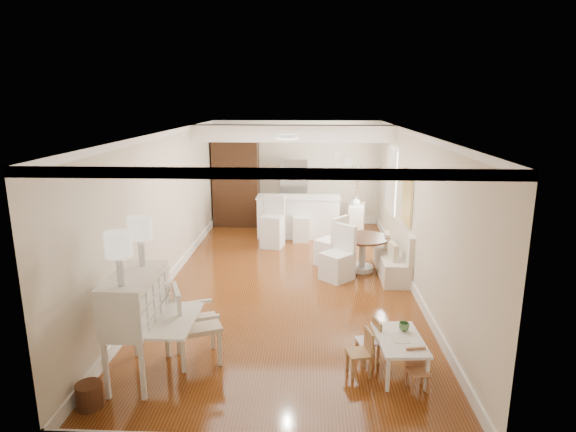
# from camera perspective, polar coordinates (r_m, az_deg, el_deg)

# --- Properties ---
(room) EXTENTS (9.00, 9.04, 2.82)m
(room) POSITION_cam_1_polar(r_m,az_deg,el_deg) (8.92, 0.42, 4.83)
(room) COLOR brown
(room) RESTS_ON ground
(secretary_bureau) EXTENTS (1.05, 1.08, 1.35)m
(secretary_bureau) POSITION_cam_1_polar(r_m,az_deg,el_deg) (6.27, -17.47, -12.37)
(secretary_bureau) COLOR white
(secretary_bureau) RESTS_ON ground
(gustavian_armchair) EXTENTS (0.79, 0.79, 1.05)m
(gustavian_armchair) POSITION_cam_1_polar(r_m,az_deg,el_deg) (6.51, -10.69, -12.38)
(gustavian_armchair) COLOR white
(gustavian_armchair) RESTS_ON ground
(wicker_basket) EXTENTS (0.36, 0.36, 0.29)m
(wicker_basket) POSITION_cam_1_polar(r_m,az_deg,el_deg) (6.14, -22.48, -19.07)
(wicker_basket) COLOR #532E1A
(wicker_basket) RESTS_ON ground
(kids_table) EXTENTS (0.62, 0.96, 0.46)m
(kids_table) POSITION_cam_1_polar(r_m,az_deg,el_deg) (6.44, 12.99, -15.75)
(kids_table) COLOR silver
(kids_table) RESTS_ON ground
(kids_chair_a) EXTENTS (0.34, 0.34, 0.59)m
(kids_chair_a) POSITION_cam_1_polar(r_m,az_deg,el_deg) (6.27, 8.42, -15.69)
(kids_chair_a) COLOR #A77C4C
(kids_chair_a) RESTS_ON ground
(kids_chair_b) EXTENTS (0.34, 0.34, 0.58)m
(kids_chair_b) POSITION_cam_1_polar(r_m,az_deg,el_deg) (6.58, 9.43, -14.34)
(kids_chair_b) COLOR #9B7246
(kids_chair_b) RESTS_ON ground
(kids_chair_c) EXTENTS (0.28, 0.28, 0.50)m
(kids_chair_c) POSITION_cam_1_polar(r_m,az_deg,el_deg) (6.14, 15.15, -17.25)
(kids_chair_c) COLOR #B87B53
(kids_chair_c) RESTS_ON ground
(banquette) EXTENTS (0.52, 1.60, 0.98)m
(banquette) POSITION_cam_1_polar(r_m,az_deg,el_deg) (9.57, 12.24, -4.06)
(banquette) COLOR silver
(banquette) RESTS_ON ground
(dining_table) EXTENTS (1.06, 1.06, 0.70)m
(dining_table) POSITION_cam_1_polar(r_m,az_deg,el_deg) (9.73, 8.78, -4.45)
(dining_table) COLOR #452516
(dining_table) RESTS_ON ground
(slip_chair_near) EXTENTS (0.72, 0.72, 1.05)m
(slip_chair_near) POSITION_cam_1_polar(r_m,az_deg,el_deg) (9.15, 5.85, -4.42)
(slip_chair_near) COLOR white
(slip_chair_near) RESTS_ON ground
(slip_chair_far) EXTENTS (0.72, 0.72, 1.06)m
(slip_chair_far) POSITION_cam_1_polar(r_m,az_deg,el_deg) (9.94, 5.11, -2.87)
(slip_chair_far) COLOR white
(slip_chair_far) RESTS_ON ground
(breakfast_counter) EXTENTS (2.05, 0.65, 1.03)m
(breakfast_counter) POSITION_cam_1_polar(r_m,az_deg,el_deg) (11.93, 1.23, -0.07)
(breakfast_counter) COLOR white
(breakfast_counter) RESTS_ON ground
(bar_stool_left) EXTENTS (0.57, 0.57, 1.20)m
(bar_stool_left) POSITION_cam_1_polar(r_m,az_deg,el_deg) (11.08, -1.87, -0.72)
(bar_stool_left) COLOR silver
(bar_stool_left) RESTS_ON ground
(bar_stool_right) EXTENTS (0.41, 0.41, 0.96)m
(bar_stool_right) POSITION_cam_1_polar(r_m,az_deg,el_deg) (11.58, 1.51, -0.68)
(bar_stool_right) COLOR silver
(bar_stool_right) RESTS_ON ground
(pantry_cabinet) EXTENTS (1.20, 0.60, 2.30)m
(pantry_cabinet) POSITION_cam_1_polar(r_m,az_deg,el_deg) (13.01, -6.15, 3.87)
(pantry_cabinet) COLOR #381E11
(pantry_cabinet) RESTS_ON ground
(fridge) EXTENTS (0.75, 0.65, 1.80)m
(fridge) POSITION_cam_1_polar(r_m,az_deg,el_deg) (12.87, 2.26, 2.70)
(fridge) COLOR silver
(fridge) RESTS_ON ground
(sideboard) EXTENTS (0.49, 0.86, 0.78)m
(sideboard) POSITION_cam_1_polar(r_m,az_deg,el_deg) (12.26, 8.13, -0.43)
(sideboard) COLOR white
(sideboard) RESTS_ON ground
(pencil_cup) EXTENTS (0.16, 0.16, 0.11)m
(pencil_cup) POSITION_cam_1_polar(r_m,az_deg,el_deg) (6.51, 13.58, -12.61)
(pencil_cup) COLOR #53874E
(pencil_cup) RESTS_ON kids_table
(branch_vase) EXTENTS (0.24, 0.24, 0.21)m
(branch_vase) POSITION_cam_1_polar(r_m,az_deg,el_deg) (12.12, 8.08, 1.80)
(branch_vase) COLOR white
(branch_vase) RESTS_ON sideboard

